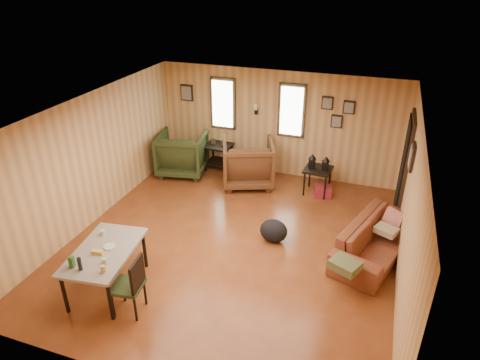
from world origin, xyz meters
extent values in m
cube|color=brown|center=(0.00, 0.00, -0.01)|extent=(5.50, 6.00, 0.02)
cube|color=#997C5B|center=(0.00, 0.00, 2.41)|extent=(5.50, 6.00, 0.02)
cube|color=tan|center=(0.00, 3.01, 1.20)|extent=(5.50, 0.02, 2.40)
cube|color=tan|center=(0.00, -3.01, 1.20)|extent=(5.50, 0.02, 2.40)
cube|color=tan|center=(-2.76, 0.00, 1.20)|extent=(0.02, 6.00, 2.40)
cube|color=tan|center=(2.76, 0.00, 1.20)|extent=(0.02, 6.00, 2.40)
cube|color=black|center=(-1.30, 2.97, 1.55)|extent=(0.60, 0.05, 1.20)
cube|color=#E0F2D1|center=(-1.30, 2.93, 1.55)|extent=(0.48, 0.04, 1.06)
cube|color=black|center=(0.30, 2.97, 1.55)|extent=(0.60, 0.05, 1.20)
cube|color=#E0F2D1|center=(0.30, 2.93, 1.55)|extent=(0.48, 0.04, 1.06)
cube|color=black|center=(-0.50, 2.95, 1.45)|extent=(0.07, 0.05, 0.12)
cylinder|color=silver|center=(-0.50, 2.89, 1.58)|extent=(0.07, 0.07, 0.14)
cube|color=black|center=(2.72, 1.95, 1.00)|extent=(0.06, 1.00, 2.05)
cube|color=black|center=(2.68, 1.95, 1.00)|extent=(0.04, 0.82, 1.90)
cube|color=black|center=(1.05, 2.97, 1.80)|extent=(0.24, 0.04, 0.28)
cube|color=#9E998C|center=(1.05, 2.94, 1.80)|extent=(0.19, 0.02, 0.22)
cube|color=black|center=(1.50, 2.97, 1.75)|extent=(0.24, 0.04, 0.28)
cube|color=#9E998C|center=(1.50, 2.94, 1.75)|extent=(0.19, 0.02, 0.22)
cube|color=black|center=(1.28, 2.97, 1.42)|extent=(0.24, 0.04, 0.28)
cube|color=#9E998C|center=(1.28, 2.94, 1.42)|extent=(0.19, 0.02, 0.22)
cube|color=black|center=(-2.20, 2.97, 1.72)|extent=(0.30, 0.04, 0.38)
cube|color=#9E998C|center=(-2.20, 2.94, 1.72)|extent=(0.24, 0.02, 0.31)
cube|color=black|center=(2.72, 0.85, 1.70)|extent=(0.04, 0.34, 0.42)
cube|color=#9E998C|center=(2.69, 0.85, 1.70)|extent=(0.02, 0.27, 0.34)
imported|color=brown|center=(2.41, 0.48, 0.41)|extent=(1.24, 2.18, 0.82)
imported|color=#543119|center=(-0.45, 2.24, 0.56)|extent=(1.38, 1.34, 1.11)
imported|color=#2A3518|center=(-2.06, 2.27, 0.54)|extent=(1.22, 1.16, 1.08)
cube|color=black|center=(-1.34, 2.72, 0.60)|extent=(0.63, 0.58, 0.04)
cube|color=black|center=(-1.34, 2.72, 0.20)|extent=(0.57, 0.52, 0.03)
cylinder|color=black|center=(-1.60, 2.52, 0.30)|extent=(0.05, 0.05, 0.59)
cylinder|color=black|center=(-1.10, 2.49, 0.30)|extent=(0.05, 0.05, 0.59)
cylinder|color=black|center=(-1.58, 2.95, 0.30)|extent=(0.05, 0.05, 0.59)
cylinder|color=black|center=(-1.08, 2.93, 0.30)|extent=(0.05, 0.05, 0.59)
cube|color=#3B3427|center=(-1.47, 2.73, 0.69)|extent=(0.11, 0.03, 0.14)
cube|color=#3B3427|center=(-1.23, 2.72, 0.69)|extent=(0.10, 0.03, 0.13)
cube|color=black|center=(1.07, 2.31, 0.55)|extent=(0.59, 0.59, 0.04)
cylinder|color=black|center=(0.84, 2.11, 0.28)|extent=(0.04, 0.04, 0.55)
cylinder|color=black|center=(1.28, 2.07, 0.28)|extent=(0.04, 0.04, 0.55)
cylinder|color=black|center=(0.87, 2.55, 0.28)|extent=(0.04, 0.04, 0.55)
cylinder|color=black|center=(1.31, 2.51, 0.28)|extent=(0.04, 0.04, 0.55)
cube|color=black|center=(0.93, 2.32, 0.67)|extent=(0.13, 0.13, 0.20)
cone|color=black|center=(0.93, 2.32, 0.83)|extent=(0.18, 0.18, 0.11)
cube|color=black|center=(1.22, 2.30, 0.67)|extent=(0.13, 0.13, 0.20)
cone|color=black|center=(1.22, 2.30, 0.83)|extent=(0.18, 0.18, 0.11)
cube|color=maroon|center=(1.23, 2.18, 0.13)|extent=(0.40, 0.32, 0.25)
ellipsoid|color=black|center=(0.67, 0.28, 0.21)|extent=(0.58, 0.49, 0.42)
cube|color=#484D2B|center=(1.98, -0.64, 0.49)|extent=(0.51, 0.47, 0.13)
cube|color=red|center=(2.61, 0.78, 0.57)|extent=(0.37, 0.24, 0.37)
cube|color=gray|center=(2.52, 0.54, 0.47)|extent=(0.43, 0.39, 0.10)
cube|color=gray|center=(-1.37, -1.72, 0.67)|extent=(0.98, 1.45, 0.05)
cylinder|color=black|center=(-1.63, -2.35, 0.33)|extent=(0.06, 0.06, 0.65)
cylinder|color=black|center=(-0.95, -2.26, 0.33)|extent=(0.06, 0.06, 0.65)
cylinder|color=black|center=(-1.79, -1.18, 0.33)|extent=(0.06, 0.06, 0.65)
cylinder|color=black|center=(-1.10, -1.09, 0.33)|extent=(0.06, 0.06, 0.65)
cylinder|color=#ABA5A2|center=(-1.17, -1.97, 0.73)|extent=(0.08, 0.08, 0.08)
cylinder|color=#ABA5A2|center=(-1.61, -1.38, 0.73)|extent=(0.08, 0.08, 0.08)
cube|color=#24521D|center=(-1.55, -2.18, 0.78)|extent=(0.07, 0.07, 0.17)
cylinder|color=black|center=(-1.40, -2.20, 0.79)|extent=(0.06, 0.06, 0.20)
cylinder|color=#AE8444|center=(-1.08, -2.14, 0.75)|extent=(0.07, 0.07, 0.11)
cylinder|color=#ABA5A2|center=(-1.34, -1.62, 0.70)|extent=(0.20, 0.20, 0.02)
cube|color=gold|center=(-1.40, -1.81, 0.72)|extent=(0.17, 0.09, 0.05)
cube|color=#2A3518|center=(-0.81, -2.03, 0.44)|extent=(0.46, 0.46, 0.05)
cube|color=black|center=(-0.63, -2.01, 0.68)|extent=(0.09, 0.39, 0.45)
cylinder|color=black|center=(-0.95, -2.22, 0.21)|extent=(0.04, 0.04, 0.43)
cylinder|color=black|center=(-0.62, -2.18, 0.21)|extent=(0.04, 0.04, 0.43)
cylinder|color=black|center=(-0.99, -1.89, 0.21)|extent=(0.04, 0.04, 0.43)
cylinder|color=black|center=(-0.66, -1.85, 0.21)|extent=(0.04, 0.04, 0.43)
camera|label=1|loc=(2.17, -5.85, 4.44)|focal=32.00mm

